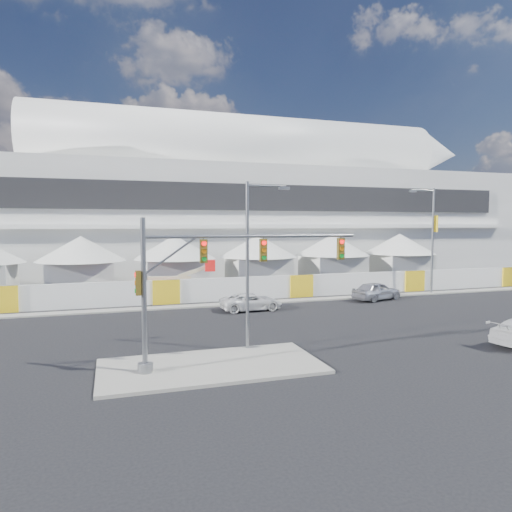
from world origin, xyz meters
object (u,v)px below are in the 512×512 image
object	(u,v)px
lot_car_c	(51,294)
pickup_curb	(251,302)
streetlight_curb	(431,233)
boom_lift	(164,290)
traffic_mast	(198,283)
lot_car_b	(468,275)
streetlight_median	(252,253)
sedan_silver	(376,291)

from	to	relation	value
lot_car_c	pickup_curb	bearing A→B (deg)	-95.74
streetlight_curb	pickup_curb	bearing A→B (deg)	-171.52
streetlight_curb	boom_lift	bearing A→B (deg)	171.12
traffic_mast	lot_car_b	bearing A→B (deg)	31.94
streetlight_median	pickup_curb	bearing A→B (deg)	72.95
sedan_silver	lot_car_b	bearing A→B (deg)	-82.17
lot_car_b	traffic_mast	distance (m)	41.44
streetlight_median	boom_lift	xyz separation A→B (m)	(-2.62, 17.09, -4.13)
lot_car_b	boom_lift	world-z (taller)	boom_lift
pickup_curb	boom_lift	size ratio (longest dim) A/B	0.68
sedan_silver	pickup_curb	xyz separation A→B (m)	(-11.69, -1.19, -0.14)
pickup_curb	lot_car_b	xyz separation A→B (m)	(28.59, 8.89, 0.12)
lot_car_b	streetlight_median	xyz separation A→B (m)	(-31.83, -19.45, 4.28)
sedan_silver	lot_car_b	world-z (taller)	sedan_silver
lot_car_b	streetlight_curb	size ratio (longest dim) A/B	0.46
lot_car_b	lot_car_c	distance (m)	43.52
streetlight_median	sedan_silver	bearing A→B (deg)	38.19
lot_car_c	boom_lift	bearing A→B (deg)	-77.19
lot_car_c	streetlight_median	xyz separation A→B (m)	(11.69, -18.71, 4.33)
lot_car_c	sedan_silver	bearing A→B (deg)	-81.77
lot_car_b	boom_lift	size ratio (longest dim) A/B	0.66
sedan_silver	lot_car_b	xyz separation A→B (m)	(16.90, 7.70, -0.02)
pickup_curb	boom_lift	world-z (taller)	boom_lift
sedan_silver	lot_car_c	distance (m)	27.51
lot_car_c	traffic_mast	world-z (taller)	traffic_mast
streetlight_median	streetlight_curb	size ratio (longest dim) A/B	0.87
lot_car_c	streetlight_curb	xyz separation A→B (m)	(33.33, -5.41, 5.00)
pickup_curb	streetlight_median	size ratio (longest dim) A/B	0.55
lot_car_c	streetlight_curb	distance (m)	34.13
pickup_curb	lot_car_b	world-z (taller)	lot_car_b
streetlight_median	lot_car_b	bearing A→B (deg)	31.43
boom_lift	lot_car_b	bearing A→B (deg)	13.50
sedan_silver	lot_car_c	size ratio (longest dim) A/B	0.93
pickup_curb	streetlight_median	distance (m)	11.89
pickup_curb	streetlight_curb	bearing A→B (deg)	-83.37
sedan_silver	streetlight_curb	xyz separation A→B (m)	(6.72, 1.56, 4.93)
traffic_mast	lot_car_c	bearing A→B (deg)	111.82
boom_lift	traffic_mast	bearing A→B (deg)	-82.23
lot_car_b	streetlight_curb	world-z (taller)	streetlight_curb
sedan_silver	pickup_curb	size ratio (longest dim) A/B	0.99
pickup_curb	lot_car_b	size ratio (longest dim) A/B	1.03
lot_car_c	lot_car_b	bearing A→B (deg)	-66.13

